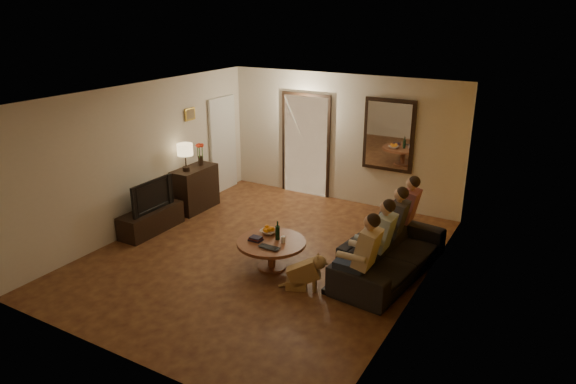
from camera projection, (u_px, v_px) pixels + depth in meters
The scene contains 33 objects.
floor at pixel (263, 255), 8.36m from camera, with size 5.00×6.00×0.01m, color #451C12.
ceiling at pixel (260, 95), 7.48m from camera, with size 5.00×6.00×0.01m, color white.
back_wall at pixel (341, 139), 10.37m from camera, with size 5.00×0.02×2.60m, color beige.
front_wall at pixel (110, 256), 5.47m from camera, with size 5.00×0.02×2.60m, color beige.
left_wall at pixel (143, 157), 9.09m from camera, with size 0.02×6.00×2.60m, color beige.
right_wall at pixel (421, 209), 6.75m from camera, with size 0.02×6.00×2.60m, color beige.
orange_accent at pixel (421, 209), 6.76m from camera, with size 0.01×6.00×2.60m, color orange.
kitchen_doorway at pixel (306, 146), 10.81m from camera, with size 1.00×0.06×2.10m, color #FFE0A5.
door_trim at pixel (306, 146), 10.81m from camera, with size 1.12×0.04×2.22m, color black.
fridge_glimpse at pixel (316, 154), 10.75m from camera, with size 0.45×0.03×1.70m, color silver.
mirror_frame at pixel (389, 135), 9.80m from camera, with size 1.00×0.05×1.40m, color black.
mirror_glass at pixel (388, 136), 9.78m from camera, with size 0.86×0.02×1.26m, color white.
white_door at pixel (223, 145), 11.04m from camera, with size 0.06×0.85×2.04m, color white.
framed_art at pixel (190, 114), 9.95m from camera, with size 0.03×0.28×0.24m, color #B28C33.
art_canvas at pixel (190, 114), 9.94m from camera, with size 0.01×0.22×0.18m, color brown.
dresser at pixel (195, 189), 10.13m from camera, with size 0.45×0.97×0.86m, color black.
table_lamp at pixel (185, 157), 9.72m from camera, with size 0.30×0.30×0.54m, color beige, non-canonical shape.
flower_vase at pixel (200, 154), 10.09m from camera, with size 0.14×0.14×0.44m, color red, non-canonical shape.
tv_stand at pixel (151, 220), 9.19m from camera, with size 0.45×1.25×0.42m, color black.
tv at pixel (149, 195), 9.03m from camera, with size 0.13×0.97×0.56m, color black.
sofa at pixel (390, 254), 7.66m from camera, with size 0.88×2.26×0.66m, color black.
person_a at pixel (362, 261), 6.88m from camera, with size 0.60×0.40×1.20m, color tan, non-canonical shape.
person_b at pixel (378, 244), 7.37m from camera, with size 0.60×0.40×1.20m, color tan, non-canonical shape.
person_c at pixel (392, 229), 7.86m from camera, with size 0.60×0.40×1.20m, color tan, non-canonical shape.
person_d at pixel (404, 216), 8.35m from camera, with size 0.60×0.40×1.20m, color tan, non-canonical shape.
dog at pixel (304, 272), 7.25m from camera, with size 0.56×0.24×0.56m, color #A47C4C, non-canonical shape.
coffee_table at pixel (272, 254), 7.88m from camera, with size 1.06×1.06×0.45m, color brown.
bowl at pixel (269, 232), 8.06m from camera, with size 0.26×0.26×0.06m, color white.
oranges at pixel (269, 228), 8.03m from camera, with size 0.20×0.20×0.08m, color orange, non-canonical shape.
wine_bottle at pixel (278, 230), 7.81m from camera, with size 0.07×0.07×0.31m, color black, non-canonical shape.
wine_glass at pixel (283, 239), 7.74m from camera, with size 0.06×0.06×0.10m, color silver.
book_stack at pixel (256, 238), 7.81m from camera, with size 0.20×0.15×0.07m, color black, non-canonical shape.
laptop at pixel (267, 249), 7.52m from camera, with size 0.33×0.21×0.03m, color black.
Camera 1 is at (4.09, -6.32, 3.80)m, focal length 32.00 mm.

